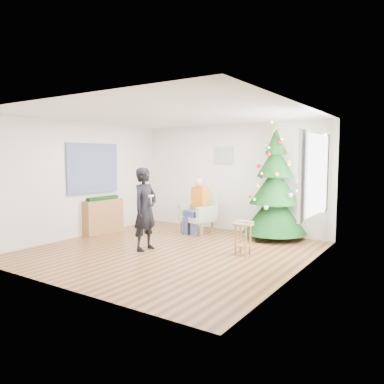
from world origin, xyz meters
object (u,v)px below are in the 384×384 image
Objects in this scene: console at (103,217)px; armchair at (199,218)px; christmas_tree at (275,187)px; standing_man at (145,209)px; stool at (243,238)px.

armchair is at bearing 40.91° from console.
christmas_tree is at bearing 30.24° from armchair.
armchair is (-1.72, -0.40, -0.77)m from christmas_tree.
armchair is at bearing -166.81° from christmas_tree.
armchair is 1.00× the size of console.
standing_man is (-1.72, -2.36, -0.34)m from christmas_tree.
standing_man is (0.01, -1.96, 0.44)m from armchair.
stool is at bearing -88.63° from christmas_tree.
christmas_tree is 1.93m from armchair.
standing_man is 2.03m from console.
stool is 2.17m from armchair.
stool is 0.61× the size of armchair.
christmas_tree is 1.58× the size of standing_man.
stool is at bearing -18.67° from armchair.
christmas_tree is at bearing 31.47° from console.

